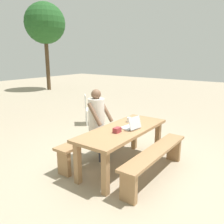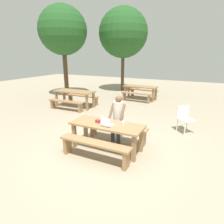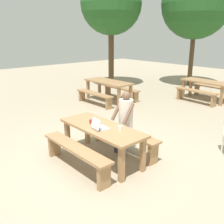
{
  "view_description": "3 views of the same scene",
  "coord_description": "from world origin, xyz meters",
  "px_view_note": "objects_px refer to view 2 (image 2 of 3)",
  "views": [
    {
      "loc": [
        -3.19,
        -2.08,
        1.95
      ],
      "look_at": [
        0.02,
        0.25,
        0.97
      ],
      "focal_mm": 37.44,
      "sensor_mm": 36.0,
      "label": 1
    },
    {
      "loc": [
        2.19,
        -4.07,
        2.43
      ],
      "look_at": [
        0.02,
        0.25,
        0.97
      ],
      "focal_mm": 30.82,
      "sensor_mm": 36.0,
      "label": 2
    },
    {
      "loc": [
        3.63,
        -2.96,
        2.47
      ],
      "look_at": [
        0.02,
        0.25,
        0.97
      ],
      "focal_mm": 40.91,
      "sensor_mm": 36.0,
      "label": 3
    }
  ],
  "objects_px": {
    "coffee_mug": "(123,123)",
    "plastic_chair": "(185,118)",
    "tree_right": "(63,31)",
    "person_seated": "(118,115)",
    "laptop": "(107,124)",
    "small_pouch": "(98,121)",
    "picnic_table_front": "(107,128)",
    "tree_rear": "(123,33)",
    "picnic_table_mid": "(140,88)",
    "picnic_table_rear": "(74,93)"
  },
  "relations": [
    {
      "from": "tree_right",
      "to": "tree_rear",
      "type": "relative_size",
      "value": 0.96
    },
    {
      "from": "picnic_table_mid",
      "to": "picnic_table_rear",
      "type": "xyz_separation_m",
      "value": [
        -2.29,
        -2.85,
        0.03
      ]
    },
    {
      "from": "picnic_table_front",
      "to": "laptop",
      "type": "bearing_deg",
      "value": -57.44
    },
    {
      "from": "tree_rear",
      "to": "plastic_chair",
      "type": "bearing_deg",
      "value": -50.95
    },
    {
      "from": "person_seated",
      "to": "coffee_mug",
      "type": "bearing_deg",
      "value": -52.25
    },
    {
      "from": "picnic_table_mid",
      "to": "picnic_table_front",
      "type": "bearing_deg",
      "value": -76.97
    },
    {
      "from": "person_seated",
      "to": "laptop",
      "type": "bearing_deg",
      "value": -87.32
    },
    {
      "from": "picnic_table_front",
      "to": "picnic_table_rear",
      "type": "height_order",
      "value": "picnic_table_rear"
    },
    {
      "from": "tree_rear",
      "to": "picnic_table_mid",
      "type": "bearing_deg",
      "value": -46.86
    },
    {
      "from": "person_seated",
      "to": "picnic_table_rear",
      "type": "bearing_deg",
      "value": 143.77
    },
    {
      "from": "laptop",
      "to": "picnic_table_rear",
      "type": "xyz_separation_m",
      "value": [
        -3.45,
        3.2,
        -0.12
      ]
    },
    {
      "from": "picnic_table_rear",
      "to": "picnic_table_front",
      "type": "bearing_deg",
      "value": -42.94
    },
    {
      "from": "coffee_mug",
      "to": "plastic_chair",
      "type": "xyz_separation_m",
      "value": [
        1.28,
        2.08,
        -0.3
      ]
    },
    {
      "from": "laptop",
      "to": "plastic_chair",
      "type": "relative_size",
      "value": 0.37
    },
    {
      "from": "plastic_chair",
      "to": "person_seated",
      "type": "bearing_deg",
      "value": 179.64
    },
    {
      "from": "plastic_chair",
      "to": "picnic_table_mid",
      "type": "xyz_separation_m",
      "value": [
        -2.76,
        3.73,
        0.16
      ]
    },
    {
      "from": "coffee_mug",
      "to": "tree_rear",
      "type": "bearing_deg",
      "value": 113.67
    },
    {
      "from": "small_pouch",
      "to": "picnic_table_mid",
      "type": "xyz_separation_m",
      "value": [
        -0.85,
        5.98,
        -0.13
      ]
    },
    {
      "from": "small_pouch",
      "to": "tree_rear",
      "type": "distance_m",
      "value": 9.1
    },
    {
      "from": "tree_right",
      "to": "picnic_table_mid",
      "type": "bearing_deg",
      "value": 10.93
    },
    {
      "from": "picnic_table_front",
      "to": "tree_right",
      "type": "xyz_separation_m",
      "value": [
        -5.48,
        5.09,
        3.07
      ]
    },
    {
      "from": "picnic_table_front",
      "to": "coffee_mug",
      "type": "distance_m",
      "value": 0.44
    },
    {
      "from": "person_seated",
      "to": "picnic_table_rear",
      "type": "height_order",
      "value": "person_seated"
    },
    {
      "from": "coffee_mug",
      "to": "person_seated",
      "type": "xyz_separation_m",
      "value": [
        -0.35,
        0.46,
        0.02
      ]
    },
    {
      "from": "picnic_table_front",
      "to": "tree_rear",
      "type": "distance_m",
      "value": 9.19
    },
    {
      "from": "picnic_table_mid",
      "to": "tree_right",
      "type": "xyz_separation_m",
      "value": [
        -4.4,
        -0.85,
        3.06
      ]
    },
    {
      "from": "picnic_table_mid",
      "to": "tree_right",
      "type": "distance_m",
      "value": 5.42
    },
    {
      "from": "plastic_chair",
      "to": "tree_right",
      "type": "height_order",
      "value": "tree_right"
    },
    {
      "from": "picnic_table_front",
      "to": "plastic_chair",
      "type": "distance_m",
      "value": 2.78
    },
    {
      "from": "plastic_chair",
      "to": "picnic_table_mid",
      "type": "height_order",
      "value": "plastic_chair"
    },
    {
      "from": "picnic_table_mid",
      "to": "picnic_table_rear",
      "type": "height_order",
      "value": "picnic_table_rear"
    },
    {
      "from": "coffee_mug",
      "to": "plastic_chair",
      "type": "height_order",
      "value": "plastic_chair"
    },
    {
      "from": "plastic_chair",
      "to": "picnic_table_rear",
      "type": "distance_m",
      "value": 5.12
    },
    {
      "from": "tree_rear",
      "to": "coffee_mug",
      "type": "bearing_deg",
      "value": -66.33
    },
    {
      "from": "picnic_table_mid",
      "to": "coffee_mug",
      "type": "bearing_deg",
      "value": -73.02
    },
    {
      "from": "coffee_mug",
      "to": "person_seated",
      "type": "relative_size",
      "value": 0.07
    },
    {
      "from": "coffee_mug",
      "to": "picnic_table_rear",
      "type": "distance_m",
      "value": 4.79
    },
    {
      "from": "laptop",
      "to": "tree_rear",
      "type": "height_order",
      "value": "tree_rear"
    },
    {
      "from": "coffee_mug",
      "to": "picnic_table_front",
      "type": "bearing_deg",
      "value": -162.11
    },
    {
      "from": "person_seated",
      "to": "small_pouch",
      "type": "bearing_deg",
      "value": -113.77
    },
    {
      "from": "coffee_mug",
      "to": "picnic_table_mid",
      "type": "relative_size",
      "value": 0.05
    },
    {
      "from": "laptop",
      "to": "tree_rear",
      "type": "relative_size",
      "value": 0.06
    },
    {
      "from": "tree_right",
      "to": "picnic_table_front",
      "type": "bearing_deg",
      "value": -42.89
    },
    {
      "from": "laptop",
      "to": "plastic_chair",
      "type": "bearing_deg",
      "value": -116.52
    },
    {
      "from": "laptop",
      "to": "coffee_mug",
      "type": "xyz_separation_m",
      "value": [
        0.32,
        0.25,
        -0.01
      ]
    },
    {
      "from": "laptop",
      "to": "small_pouch",
      "type": "bearing_deg",
      "value": -6.88
    },
    {
      "from": "coffee_mug",
      "to": "plastic_chair",
      "type": "distance_m",
      "value": 2.46
    },
    {
      "from": "tree_right",
      "to": "person_seated",
      "type": "bearing_deg",
      "value": -39.2
    },
    {
      "from": "person_seated",
      "to": "picnic_table_mid",
      "type": "distance_m",
      "value": 5.47
    },
    {
      "from": "coffee_mug",
      "to": "tree_rear",
      "type": "distance_m",
      "value": 9.17
    }
  ]
}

